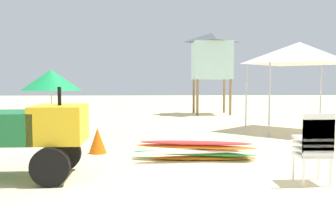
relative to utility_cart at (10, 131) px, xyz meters
name	(u,v)px	position (x,y,z in m)	size (l,w,h in m)	color
ground	(193,202)	(2.84, -1.41, -0.78)	(80.00, 80.00, 0.00)	beige
utility_cart	(10,131)	(0.00, 0.00, 0.00)	(2.58, 1.35, 1.50)	#1E6B38
stacked_plastic_chairs	(315,143)	(4.81, -0.60, -0.13)	(0.48, 0.48, 1.11)	white
surfboard_pile	(197,150)	(3.22, 1.33, -0.58)	(2.54, 0.97, 0.40)	orange
popup_canopy	(299,53)	(7.06, 5.98, 1.71)	(2.75, 2.75, 2.85)	#B2B2B7
lifeguard_tower	(212,56)	(5.29, 12.59, 2.05)	(1.98, 1.98, 3.95)	olive
beach_umbrella_left	(51,80)	(-0.45, 4.57, 0.85)	(1.63, 1.63, 1.92)	beige
traffic_cone_near	(98,141)	(1.12, 2.21, -0.50)	(0.40, 0.40, 0.57)	orange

